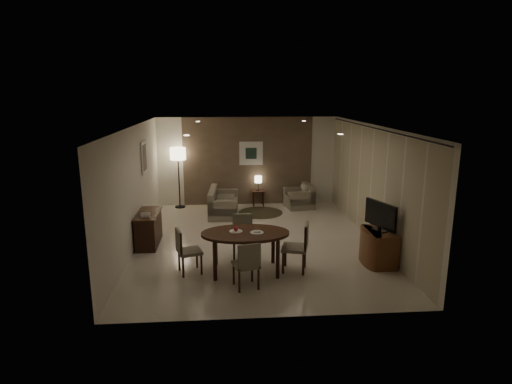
{
  "coord_description": "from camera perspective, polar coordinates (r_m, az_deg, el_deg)",
  "views": [
    {
      "loc": [
        -0.75,
        -9.52,
        3.45
      ],
      "look_at": [
        0.0,
        0.2,
        1.15
      ],
      "focal_mm": 30.0,
      "sensor_mm": 36.0,
      "label": 1
    }
  ],
  "objects": [
    {
      "name": "napkin",
      "position": [
        8.23,
        0.12,
        -5.28
      ],
      "size": [
        0.12,
        0.08,
        0.03
      ],
      "primitive_type": "cube",
      "color": "white",
      "rests_on": "plate_b"
    },
    {
      "name": "chair_right",
      "position": [
        8.44,
        5.14,
        -7.34
      ],
      "size": [
        0.58,
        0.58,
        0.97
      ],
      "primitive_type": null,
      "rotation": [
        0.0,
        0.0,
        -1.83
      ],
      "color": "gray",
      "rests_on": "floor"
    },
    {
      "name": "floor_lamp",
      "position": [
        13.06,
        -10.24,
        1.85
      ],
      "size": [
        0.46,
        0.46,
        1.82
      ],
      "primitive_type": null,
      "color": "#FFE5B7",
      "rests_on": "floor"
    },
    {
      "name": "downlight_nl",
      "position": [
        7.79,
        -9.26,
        7.46
      ],
      "size": [
        0.1,
        0.1,
        0.01
      ],
      "primitive_type": "cylinder",
      "color": "white",
      "rests_on": "ceiling"
    },
    {
      "name": "art_back_frame",
      "position": [
        13.14,
        -0.66,
        5.18
      ],
      "size": [
        0.72,
        0.03,
        0.72
      ],
      "primitive_type": "cube",
      "color": "silver",
      "rests_on": "wall_back"
    },
    {
      "name": "curtain_rod",
      "position": [
        10.15,
        15.51,
        8.22
      ],
      "size": [
        0.03,
        6.8,
        0.03
      ],
      "primitive_type": "cylinder",
      "rotation": [
        1.57,
        0.0,
        0.0
      ],
      "color": "black",
      "rests_on": "wall_right"
    },
    {
      "name": "fruit_apple",
      "position": [
        8.3,
        -2.7,
        -4.93
      ],
      "size": [
        0.09,
        0.09,
        0.09
      ],
      "primitive_type": "sphere",
      "color": "red",
      "rests_on": "plate_a"
    },
    {
      "name": "curtain_wall",
      "position": [
        10.34,
        15.06,
        0.93
      ],
      "size": [
        0.08,
        6.7,
        2.58
      ],
      "primitive_type": null,
      "color": "#C0B496",
      "rests_on": "wall_right"
    },
    {
      "name": "sofa",
      "position": [
        12.27,
        -4.36,
        -1.3
      ],
      "size": [
        1.61,
        0.87,
        0.74
      ],
      "primitive_type": null,
      "rotation": [
        0.0,
        0.0,
        1.52
      ],
      "color": "gray",
      "rests_on": "floor"
    },
    {
      "name": "downlight_fr",
      "position": [
        11.55,
        6.41,
        9.39
      ],
      "size": [
        0.1,
        0.1,
        0.01
      ],
      "primitive_type": "cylinder",
      "color": "white",
      "rests_on": "ceiling"
    },
    {
      "name": "downlight_nr",
      "position": [
        8.05,
        11.19,
        7.57
      ],
      "size": [
        0.1,
        0.1,
        0.01
      ],
      "primitive_type": "cylinder",
      "color": "white",
      "rests_on": "ceiling"
    },
    {
      "name": "flat_tv",
      "position": [
        8.95,
        16.27,
        -3.03
      ],
      "size": [
        0.36,
        0.85,
        0.6
      ],
      "primitive_type": null,
      "rotation": [
        0.0,
        0.0,
        0.35
      ],
      "color": "black",
      "rests_on": "tv_cabinet"
    },
    {
      "name": "chair_near",
      "position": [
        7.75,
        -1.36,
        -9.57
      ],
      "size": [
        0.52,
        0.52,
        0.89
      ],
      "primitive_type": null,
      "rotation": [
        0.0,
        0.0,
        3.4
      ],
      "color": "gray",
      "rests_on": "floor"
    },
    {
      "name": "taupe_accent",
      "position": [
        13.2,
        -1.1,
        4.11
      ],
      "size": [
        3.96,
        0.03,
        2.7
      ],
      "primitive_type": "cube",
      "color": "brown",
      "rests_on": "wall_back"
    },
    {
      "name": "chair_left",
      "position": [
        8.43,
        -8.82,
        -7.77
      ],
      "size": [
        0.54,
        0.54,
        0.89
      ],
      "primitive_type": null,
      "rotation": [
        0.0,
        0.0,
        1.88
      ],
      "color": "gray",
      "rests_on": "floor"
    },
    {
      "name": "room_shell",
      "position": [
        10.17,
        -0.09,
        1.36
      ],
      "size": [
        5.5,
        7.0,
        2.7
      ],
      "color": "beige",
      "rests_on": "ground"
    },
    {
      "name": "telephone",
      "position": [
        9.75,
        -14.53,
        -2.93
      ],
      "size": [
        0.2,
        0.14,
        0.09
      ],
      "primitive_type": null,
      "color": "white",
      "rests_on": "console_desk"
    },
    {
      "name": "tv_cabinet",
      "position": [
        9.16,
        16.12,
        -7.06
      ],
      "size": [
        0.48,
        0.9,
        0.7
      ],
      "primitive_type": null,
      "color": "brown",
      "rests_on": "floor"
    },
    {
      "name": "round_rug",
      "position": [
        12.48,
        0.6,
        -2.75
      ],
      "size": [
        1.29,
        1.29,
        0.01
      ],
      "primitive_type": "cylinder",
      "color": "#413924",
      "rests_on": "floor"
    },
    {
      "name": "armchair",
      "position": [
        13.03,
        5.75,
        -0.52
      ],
      "size": [
        0.89,
        0.93,
        0.72
      ],
      "primitive_type": null,
      "rotation": [
        0.0,
        0.0,
        -1.4
      ],
      "color": "gray",
      "rests_on": "floor"
    },
    {
      "name": "dining_table",
      "position": [
        8.41,
        -1.42,
        -7.99
      ],
      "size": [
        1.71,
        1.07,
        0.8
      ],
      "primitive_type": null,
      "color": "#432615",
      "rests_on": "floor"
    },
    {
      "name": "side_table",
      "position": [
        13.21,
        0.29,
        -0.8
      ],
      "size": [
        0.37,
        0.37,
        0.48
      ],
      "primitive_type": null,
      "color": "black",
      "rests_on": "floor"
    },
    {
      "name": "table_lamp",
      "position": [
        13.1,
        0.3,
        1.28
      ],
      "size": [
        0.22,
        0.22,
        0.5
      ],
      "primitive_type": null,
      "color": "#FFEAC1",
      "rests_on": "side_table"
    },
    {
      "name": "art_back_canvas",
      "position": [
        13.13,
        -0.66,
        5.17
      ],
      "size": [
        0.34,
        0.01,
        0.34
      ],
      "primitive_type": "cube",
      "color": "#1C3328",
      "rests_on": "wall_back"
    },
    {
      "name": "chair_far",
      "position": [
        9.02,
        -1.79,
        -6.1
      ],
      "size": [
        0.46,
        0.46,
        0.92
      ],
      "primitive_type": null,
      "rotation": [
        0.0,
        0.0,
        -0.03
      ],
      "color": "gray",
      "rests_on": "floor"
    },
    {
      "name": "art_left_frame",
      "position": [
        11.02,
        -14.71,
        4.49
      ],
      "size": [
        0.03,
        0.6,
        0.8
      ],
      "primitive_type": "cube",
      "color": "silver",
      "rests_on": "wall_left"
    },
    {
      "name": "art_left_canvas",
      "position": [
        11.02,
        -14.63,
        4.49
      ],
      "size": [
        0.01,
        0.46,
        0.64
      ],
      "primitive_type": "cube",
      "color": "gray",
      "rests_on": "wall_left"
    },
    {
      "name": "plate_b",
      "position": [
        8.24,
        0.12,
        -5.43
      ],
      "size": [
        0.26,
        0.26,
        0.02
      ],
      "primitive_type": "cylinder",
      "color": "white",
      "rests_on": "dining_table"
    },
    {
      "name": "plate_a",
      "position": [
        8.31,
        -2.7,
        -5.27
      ],
      "size": [
        0.26,
        0.26,
        0.02
      ],
      "primitive_type": "cylinder",
      "color": "white",
      "rests_on": "dining_table"
    },
    {
      "name": "downlight_fl",
      "position": [
        11.37,
        -7.78,
        9.29
      ],
      "size": [
        0.1,
        0.1,
        0.01
      ],
      "primitive_type": "cylinder",
      "color": "white",
      "rests_on": "ceiling"
    },
    {
      "name": "console_desk",
      "position": [
        10.16,
        -14.11,
        -4.77
      ],
      "size": [
        0.48,
        1.2,
        0.75
      ],
      "primitive_type": null,
      "color": "#432615",
      "rests_on": "floor"
    }
  ]
}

